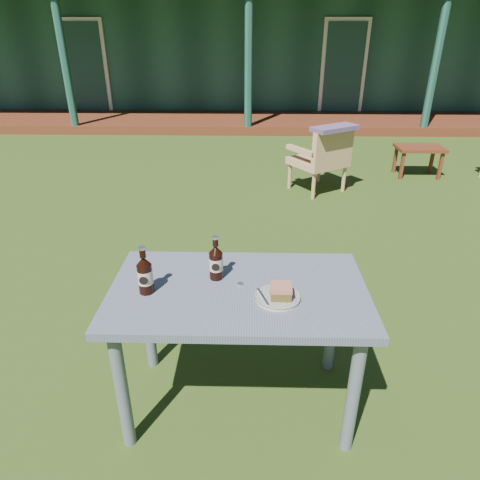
{
  "coord_description": "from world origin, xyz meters",
  "views": [
    {
      "loc": [
        0.05,
        -3.28,
        1.81
      ],
      "look_at": [
        0.0,
        -1.3,
        0.82
      ],
      "focal_mm": 32.0,
      "sensor_mm": 36.0,
      "label": 1
    }
  ],
  "objects_px": {
    "cake_slice": "(281,291)",
    "cola_bottle_far": "(145,275)",
    "cafe_table": "(238,306)",
    "side_table": "(419,151)",
    "cola_bottle_near": "(216,262)",
    "armchair_left": "(323,157)",
    "plate": "(277,297)"
  },
  "relations": [
    {
      "from": "plate",
      "to": "cake_slice",
      "type": "distance_m",
      "value": 0.04
    },
    {
      "from": "cake_slice",
      "to": "cafe_table",
      "type": "bearing_deg",
      "value": 154.26
    },
    {
      "from": "side_table",
      "to": "cola_bottle_far",
      "type": "bearing_deg",
      "value": -124.03
    },
    {
      "from": "plate",
      "to": "side_table",
      "type": "xyz_separation_m",
      "value": [
        2.12,
        4.06,
        -0.39
      ]
    },
    {
      "from": "armchair_left",
      "to": "side_table",
      "type": "relative_size",
      "value": 1.29
    },
    {
      "from": "plate",
      "to": "armchair_left",
      "type": "relative_size",
      "value": 0.26
    },
    {
      "from": "plate",
      "to": "cake_slice",
      "type": "relative_size",
      "value": 2.22
    },
    {
      "from": "cafe_table",
      "to": "cola_bottle_far",
      "type": "height_order",
      "value": "cola_bottle_far"
    },
    {
      "from": "cola_bottle_near",
      "to": "cola_bottle_far",
      "type": "bearing_deg",
      "value": -157.23
    },
    {
      "from": "plate",
      "to": "cola_bottle_far",
      "type": "distance_m",
      "value": 0.6
    },
    {
      "from": "cafe_table",
      "to": "cola_bottle_far",
      "type": "bearing_deg",
      "value": -173.95
    },
    {
      "from": "cake_slice",
      "to": "cola_bottle_near",
      "type": "bearing_deg",
      "value": 149.35
    },
    {
      "from": "cola_bottle_far",
      "to": "cafe_table",
      "type": "bearing_deg",
      "value": 6.05
    },
    {
      "from": "cafe_table",
      "to": "side_table",
      "type": "bearing_deg",
      "value": 60.0
    },
    {
      "from": "cafe_table",
      "to": "side_table",
      "type": "distance_m",
      "value": 4.6
    },
    {
      "from": "cafe_table",
      "to": "side_table",
      "type": "xyz_separation_m",
      "value": [
        2.29,
        3.97,
        -0.28
      ]
    },
    {
      "from": "cafe_table",
      "to": "plate",
      "type": "xyz_separation_m",
      "value": [
        0.18,
        -0.08,
        0.11
      ]
    },
    {
      "from": "cola_bottle_near",
      "to": "armchair_left",
      "type": "distance_m",
      "value": 3.4
    },
    {
      "from": "plate",
      "to": "cafe_table",
      "type": "bearing_deg",
      "value": 154.69
    },
    {
      "from": "cake_slice",
      "to": "armchair_left",
      "type": "distance_m",
      "value": 3.5
    },
    {
      "from": "cafe_table",
      "to": "cola_bottle_far",
      "type": "xyz_separation_m",
      "value": [
        -0.42,
        -0.04,
        0.19
      ]
    },
    {
      "from": "cola_bottle_near",
      "to": "side_table",
      "type": "bearing_deg",
      "value": 58.28
    },
    {
      "from": "cola_bottle_near",
      "to": "cafe_table",
      "type": "bearing_deg",
      "value": -38.14
    },
    {
      "from": "cafe_table",
      "to": "side_table",
      "type": "relative_size",
      "value": 2.0
    },
    {
      "from": "side_table",
      "to": "armchair_left",
      "type": "bearing_deg",
      "value": -154.59
    },
    {
      "from": "cola_bottle_near",
      "to": "cola_bottle_far",
      "type": "relative_size",
      "value": 0.96
    },
    {
      "from": "cake_slice",
      "to": "cola_bottle_far",
      "type": "bearing_deg",
      "value": 175.55
    },
    {
      "from": "cafe_table",
      "to": "cake_slice",
      "type": "relative_size",
      "value": 13.04
    },
    {
      "from": "plate",
      "to": "cola_bottle_far",
      "type": "xyz_separation_m",
      "value": [
        -0.6,
        0.04,
        0.08
      ]
    },
    {
      "from": "cake_slice",
      "to": "cola_bottle_near",
      "type": "height_order",
      "value": "cola_bottle_near"
    },
    {
      "from": "cola_bottle_near",
      "to": "side_table",
      "type": "height_order",
      "value": "cola_bottle_near"
    },
    {
      "from": "cake_slice",
      "to": "armchair_left",
      "type": "relative_size",
      "value": 0.12
    }
  ]
}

